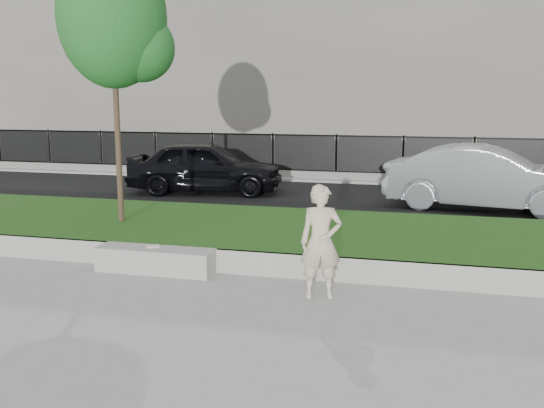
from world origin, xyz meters
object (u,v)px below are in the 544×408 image
(book, at_px, (153,246))
(car_silver, at_px, (486,178))
(car_dark, at_px, (205,167))
(young_tree, at_px, (117,22))
(man, at_px, (321,242))
(stone_bench, at_px, (155,260))

(book, distance_m, car_silver, 9.09)
(car_dark, relative_size, car_silver, 0.92)
(young_tree, bearing_deg, car_silver, 34.38)
(car_dark, bearing_deg, man, -157.36)
(car_silver, bearing_deg, man, 168.76)
(man, height_order, young_tree, young_tree)
(stone_bench, distance_m, young_tree, 4.80)
(stone_bench, xyz_separation_m, man, (2.89, -0.55, 0.63))
(young_tree, bearing_deg, book, -51.60)
(stone_bench, height_order, book, book)
(young_tree, bearing_deg, stone_bench, -51.27)
(stone_bench, height_order, car_silver, car_silver)
(stone_bench, distance_m, man, 3.01)
(car_dark, bearing_deg, book, -173.64)
(stone_bench, bearing_deg, car_dark, 104.63)
(young_tree, distance_m, car_dark, 6.83)
(stone_bench, distance_m, car_silver, 9.11)
(stone_bench, bearing_deg, book, 136.78)
(car_dark, distance_m, car_silver, 7.88)
(book, height_order, car_dark, car_dark)
(man, relative_size, book, 7.93)
(stone_bench, xyz_separation_m, book, (-0.07, 0.07, 0.22))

